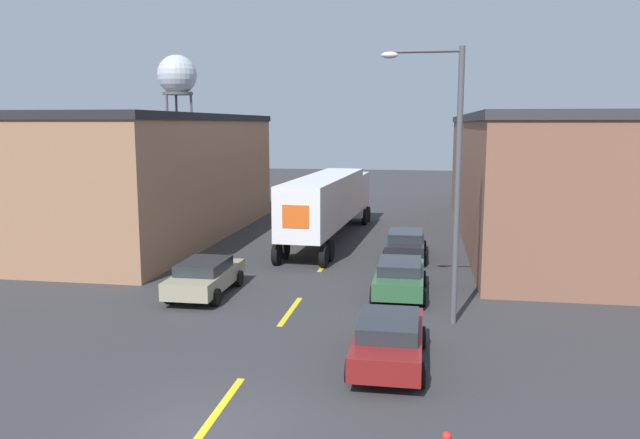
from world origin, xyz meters
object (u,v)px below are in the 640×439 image
at_px(parked_car_right_near, 389,338).
at_px(water_tower, 177,77).
at_px(parked_car_right_far, 406,243).
at_px(parked_car_left_far, 205,276).
at_px(street_lamp, 449,169).
at_px(parked_car_right_mid, 400,276).
at_px(semi_truck, 331,200).

height_order(parked_car_right_near, water_tower, water_tower).
relative_size(parked_car_right_far, parked_car_right_near, 1.00).
bearing_deg(parked_car_left_far, parked_car_right_near, -38.59).
height_order(parked_car_right_far, street_lamp, street_lamp).
relative_size(parked_car_right_far, parked_car_left_far, 1.00).
height_order(parked_car_right_near, parked_car_left_far, same).
bearing_deg(water_tower, parked_car_right_near, -62.32).
relative_size(parked_car_right_mid, parked_car_right_near, 1.00).
relative_size(semi_truck, parked_car_right_far, 3.46).
xyz_separation_m(semi_truck, parked_car_left_far, (-3.11, -12.73, -1.60)).
relative_size(semi_truck, parked_car_left_far, 3.46).
height_order(parked_car_right_mid, parked_car_right_near, same).
height_order(semi_truck, parked_car_left_far, semi_truck).
bearing_deg(water_tower, parked_car_left_far, -66.81).
bearing_deg(parked_car_right_near, parked_car_right_far, 90.00).
xyz_separation_m(parked_car_right_mid, parked_car_right_near, (0.00, -7.35, 0.00)).
xyz_separation_m(semi_truck, parked_car_right_far, (4.51, -4.52, -1.60)).
bearing_deg(parked_car_right_mid, parked_car_right_far, 90.00).
relative_size(parked_car_right_near, water_tower, 0.32).
xyz_separation_m(parked_car_right_near, parked_car_left_far, (-7.62, 6.08, 0.00)).
bearing_deg(semi_truck, parked_car_right_mid, -65.48).
bearing_deg(parked_car_right_near, street_lamp, 67.47).
bearing_deg(street_lamp, parked_car_right_mid, 116.92).
distance_m(water_tower, street_lamp, 56.61).
height_order(parked_car_right_mid, water_tower, water_tower).
distance_m(parked_car_right_mid, street_lamp, 5.85).
height_order(parked_car_right_near, street_lamp, street_lamp).
bearing_deg(parked_car_right_mid, water_tower, 121.41).
distance_m(parked_car_right_mid, parked_car_left_far, 7.73).
xyz_separation_m(parked_car_left_far, water_tower, (-19.74, 46.08, 11.26)).
distance_m(parked_car_left_far, street_lamp, 10.54).
relative_size(parked_car_right_mid, street_lamp, 0.51).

